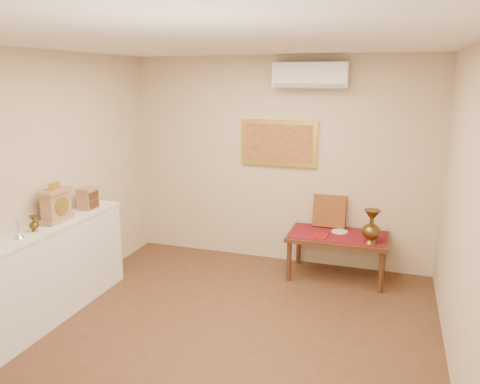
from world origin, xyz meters
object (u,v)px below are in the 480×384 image
at_px(display_ledge, 53,270).
at_px(wooden_chest, 88,198).
at_px(mantel_clock, 56,205).
at_px(brass_urn_tall, 372,223).
at_px(low_table, 338,240).

distance_m(display_ledge, wooden_chest, 0.88).
height_order(display_ledge, mantel_clock, mantel_clock).
bearing_deg(brass_urn_tall, mantel_clock, -153.01).
height_order(brass_urn_tall, mantel_clock, mantel_clock).
distance_m(brass_urn_tall, wooden_chest, 3.24).
distance_m(mantel_clock, low_table, 3.26).
bearing_deg(display_ledge, brass_urn_tall, 28.86).
distance_m(display_ledge, mantel_clock, 0.68).
height_order(brass_urn_tall, low_table, brass_urn_tall).
bearing_deg(mantel_clock, display_ledge, -92.35).
xyz_separation_m(brass_urn_tall, mantel_clock, (-3.06, -1.56, 0.36)).
xyz_separation_m(display_ledge, wooden_chest, (0.02, 0.64, 0.61)).
distance_m(mantel_clock, wooden_chest, 0.51).
bearing_deg(wooden_chest, mantel_clock, -91.85).
bearing_deg(brass_urn_tall, display_ledge, -151.14).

